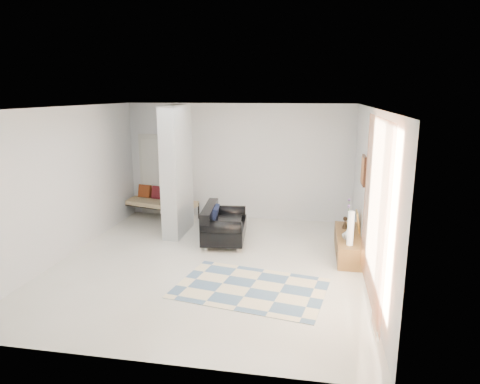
# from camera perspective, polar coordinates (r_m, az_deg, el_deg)

# --- Properties ---
(floor) EXTENTS (6.00, 6.00, 0.00)m
(floor) POSITION_cam_1_polar(r_m,az_deg,el_deg) (7.95, -4.10, -9.42)
(floor) COLOR silver
(floor) RESTS_ON ground
(ceiling) EXTENTS (6.00, 6.00, 0.00)m
(ceiling) POSITION_cam_1_polar(r_m,az_deg,el_deg) (7.35, -4.46, 11.18)
(ceiling) COLOR white
(ceiling) RESTS_ON wall_back
(wall_back) EXTENTS (6.00, 0.00, 6.00)m
(wall_back) POSITION_cam_1_polar(r_m,az_deg,el_deg) (10.41, -0.19, 4.03)
(wall_back) COLOR silver
(wall_back) RESTS_ON ground
(wall_front) EXTENTS (6.00, 0.00, 6.00)m
(wall_front) POSITION_cam_1_polar(r_m,az_deg,el_deg) (4.80, -13.22, -7.29)
(wall_front) COLOR silver
(wall_front) RESTS_ON ground
(wall_left) EXTENTS (0.00, 6.00, 6.00)m
(wall_left) POSITION_cam_1_polar(r_m,az_deg,el_deg) (8.62, -22.28, 1.14)
(wall_left) COLOR silver
(wall_left) RESTS_ON ground
(wall_right) EXTENTS (0.00, 6.00, 6.00)m
(wall_right) POSITION_cam_1_polar(r_m,az_deg,el_deg) (7.36, 16.96, -0.37)
(wall_right) COLOR silver
(wall_right) RESTS_ON ground
(partition_column) EXTENTS (0.35, 1.20, 2.80)m
(partition_column) POSITION_cam_1_polar(r_m,az_deg,el_deg) (9.34, -8.40, 2.84)
(partition_column) COLOR #AFB4B7
(partition_column) RESTS_ON floor
(hallway_door) EXTENTS (0.85, 0.06, 2.04)m
(hallway_door) POSITION_cam_1_polar(r_m,az_deg,el_deg) (11.00, -11.06, 2.27)
(hallway_door) COLOR beige
(hallway_door) RESTS_ON floor
(curtain) EXTENTS (0.00, 2.55, 2.55)m
(curtain) POSITION_cam_1_polar(r_m,az_deg,el_deg) (6.23, 17.44, -2.33)
(curtain) COLOR orange
(curtain) RESTS_ON wall_right
(wall_art) EXTENTS (0.04, 0.45, 0.55)m
(wall_art) POSITION_cam_1_polar(r_m,az_deg,el_deg) (8.18, 16.16, 2.79)
(wall_art) COLOR #32180D
(wall_art) RESTS_ON wall_right
(media_console) EXTENTS (0.45, 1.71, 0.80)m
(media_console) POSITION_cam_1_polar(r_m,az_deg,el_deg) (8.53, 14.20, -6.74)
(media_console) COLOR brown
(media_console) RESTS_ON floor
(loveseat) EXTENTS (0.97, 1.50, 0.76)m
(loveseat) POSITION_cam_1_polar(r_m,az_deg,el_deg) (8.93, -2.43, -4.38)
(loveseat) COLOR silver
(loveseat) RESTS_ON floor
(daybed) EXTENTS (1.93, 1.21, 0.77)m
(daybed) POSITION_cam_1_polar(r_m,az_deg,el_deg) (10.77, -10.64, -1.24)
(daybed) COLOR black
(daybed) RESTS_ON floor
(area_rug) EXTENTS (2.55, 1.92, 0.01)m
(area_rug) POSITION_cam_1_polar(r_m,az_deg,el_deg) (6.98, 1.40, -12.69)
(area_rug) COLOR beige
(area_rug) RESTS_ON floor
(cylinder_lamp) EXTENTS (0.11, 0.11, 0.61)m
(cylinder_lamp) POSITION_cam_1_polar(r_m,az_deg,el_deg) (7.82, 14.54, -4.70)
(cylinder_lamp) COLOR silver
(cylinder_lamp) RESTS_ON media_console
(bronze_figurine) EXTENTS (0.13, 0.13, 0.24)m
(bronze_figurine) POSITION_cam_1_polar(r_m,az_deg,el_deg) (8.78, 13.83, -3.99)
(bronze_figurine) COLOR black
(bronze_figurine) RESTS_ON media_console
(vase) EXTENTS (0.22, 0.22, 0.20)m
(vase) POSITION_cam_1_polar(r_m,az_deg,el_deg) (8.16, 14.10, -5.48)
(vase) COLOR silver
(vase) RESTS_ON media_console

